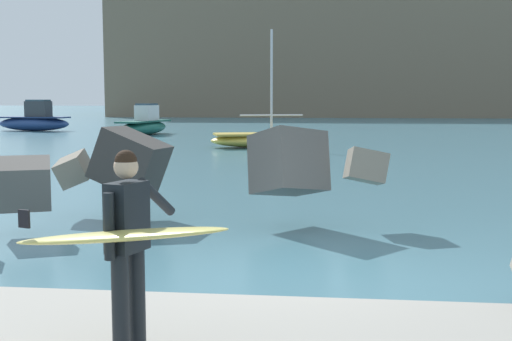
{
  "coord_description": "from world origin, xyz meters",
  "views": [
    {
      "loc": [
        0.41,
        -8.99,
        2.45
      ],
      "look_at": [
        -0.65,
        0.5,
        1.4
      ],
      "focal_mm": 46.32,
      "sensor_mm": 36.0,
      "label": 1
    }
  ],
  "objects_px": {
    "boat_near_left": "(264,139)",
    "boat_far_left": "(34,121)",
    "boat_mid_right": "(145,125)",
    "surfer_with_board": "(123,238)"
  },
  "relations": [
    {
      "from": "boat_near_left",
      "to": "boat_far_left",
      "type": "relative_size",
      "value": 0.98
    },
    {
      "from": "surfer_with_board",
      "to": "boat_near_left",
      "type": "height_order",
      "value": "boat_near_left"
    },
    {
      "from": "boat_mid_right",
      "to": "boat_far_left",
      "type": "xyz_separation_m",
      "value": [
        -9.71,
        4.4,
        0.08
      ]
    },
    {
      "from": "boat_mid_right",
      "to": "boat_far_left",
      "type": "bearing_deg",
      "value": 155.63
    },
    {
      "from": "boat_mid_right",
      "to": "boat_far_left",
      "type": "relative_size",
      "value": 1.02
    },
    {
      "from": "boat_mid_right",
      "to": "boat_far_left",
      "type": "height_order",
      "value": "boat_far_left"
    },
    {
      "from": "boat_mid_right",
      "to": "boat_near_left",
      "type": "bearing_deg",
      "value": -48.6
    },
    {
      "from": "boat_near_left",
      "to": "boat_far_left",
      "type": "xyz_separation_m",
      "value": [
        -18.71,
        14.61,
        0.34
      ]
    },
    {
      "from": "boat_far_left",
      "to": "surfer_with_board",
      "type": "bearing_deg",
      "value": -64.23
    },
    {
      "from": "surfer_with_board",
      "to": "boat_mid_right",
      "type": "distance_m",
      "value": 39.05
    }
  ]
}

